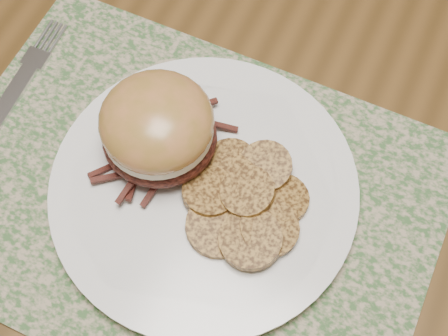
% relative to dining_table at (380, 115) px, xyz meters
% --- Properties ---
extents(ground, '(3.50, 3.50, 0.00)m').
position_rel_dining_table_xyz_m(ground, '(0.00, 0.00, -0.67)').
color(ground, '#55371D').
rests_on(ground, ground).
extents(dining_table, '(1.50, 0.90, 0.75)m').
position_rel_dining_table_xyz_m(dining_table, '(0.00, 0.00, 0.00)').
color(dining_table, brown).
rests_on(dining_table, ground).
extents(placemat, '(0.45, 0.33, 0.00)m').
position_rel_dining_table_xyz_m(placemat, '(-0.13, -0.21, 0.08)').
color(placemat, '#385D30').
rests_on(placemat, dining_table).
extents(dinner_plate, '(0.26, 0.26, 0.02)m').
position_rel_dining_table_xyz_m(dinner_plate, '(-0.12, -0.20, 0.09)').
color(dinner_plate, white).
rests_on(dinner_plate, placemat).
extents(pork_sandwich, '(0.13, 0.13, 0.08)m').
position_rel_dining_table_xyz_m(pork_sandwich, '(-0.17, -0.18, 0.14)').
color(pork_sandwich, black).
rests_on(pork_sandwich, dinner_plate).
extents(roasted_potatoes, '(0.13, 0.13, 0.03)m').
position_rel_dining_table_xyz_m(roasted_potatoes, '(-0.08, -0.20, 0.11)').
color(roasted_potatoes, olive).
rests_on(roasted_potatoes, dinner_plate).
extents(fork, '(0.03, 0.20, 0.00)m').
position_rel_dining_table_xyz_m(fork, '(-0.34, -0.19, 0.09)').
color(fork, silver).
rests_on(fork, placemat).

